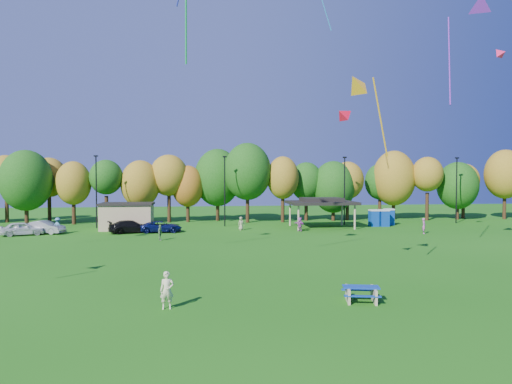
{
  "coord_description": "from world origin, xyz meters",
  "views": [
    {
      "loc": [
        -1.52,
        -18.79,
        6.5
      ],
      "look_at": [
        1.68,
        6.0,
        5.62
      ],
      "focal_mm": 32.0,
      "sensor_mm": 36.0,
      "label": 1
    }
  ],
  "objects": [
    {
      "name": "ground",
      "position": [
        0.0,
        0.0,
        0.0
      ],
      "size": [
        160.0,
        160.0,
        0.0
      ],
      "primitive_type": "plane",
      "color": "#19600F",
      "rests_on": "ground"
    },
    {
      "name": "tree_line",
      "position": [
        -1.03,
        45.51,
        5.91
      ],
      "size": [
        93.57,
        10.55,
        11.15
      ],
      "color": "black",
      "rests_on": "ground"
    },
    {
      "name": "lamp_posts",
      "position": [
        2.0,
        40.0,
        4.9
      ],
      "size": [
        64.5,
        0.25,
        9.09
      ],
      "color": "black",
      "rests_on": "ground"
    },
    {
      "name": "utility_building",
      "position": [
        -10.0,
        38.0,
        1.64
      ],
      "size": [
        6.3,
        4.3,
        3.25
      ],
      "color": "tan",
      "rests_on": "ground"
    },
    {
      "name": "pavilion",
      "position": [
        14.0,
        37.0,
        3.23
      ],
      "size": [
        8.2,
        6.2,
        3.77
      ],
      "color": "tan",
      "rests_on": "ground"
    },
    {
      "name": "porta_potties",
      "position": [
        22.4,
        37.81,
        1.1
      ],
      "size": [
        3.75,
        2.58,
        2.18
      ],
      "color": "#0C3B9F",
      "rests_on": "ground"
    },
    {
      "name": "picnic_table",
      "position": [
        6.85,
        3.68,
        0.47
      ],
      "size": [
        2.14,
        1.89,
        0.8
      ],
      "rotation": [
        0.0,
        0.0,
        -0.22
      ],
      "color": "tan",
      "rests_on": "ground"
    },
    {
      "name": "kite_flyer",
      "position": [
        -3.01,
        3.65,
        0.92
      ],
      "size": [
        0.7,
        0.48,
        1.84
      ],
      "primitive_type": "imported",
      "rotation": [
        0.0,
        0.0,
        0.06
      ],
      "color": "beige",
      "rests_on": "ground"
    },
    {
      "name": "car_a",
      "position": [
        -20.52,
        33.75,
        0.76
      ],
      "size": [
        4.79,
        3.13,
        1.52
      ],
      "primitive_type": "imported",
      "rotation": [
        0.0,
        0.0,
        1.9
      ],
      "color": "silver",
      "rests_on": "ground"
    },
    {
      "name": "car_b",
      "position": [
        -18.56,
        34.89,
        0.73
      ],
      "size": [
        4.7,
        2.75,
        1.47
      ],
      "primitive_type": "imported",
      "rotation": [
        0.0,
        0.0,
        1.28
      ],
      "color": "gray",
      "rests_on": "ground"
    },
    {
      "name": "car_c",
      "position": [
        -5.66,
        34.55,
        0.65
      ],
      "size": [
        4.82,
        2.47,
        1.3
      ],
      "primitive_type": "imported",
      "rotation": [
        0.0,
        0.0,
        1.64
      ],
      "color": "#0D144F",
      "rests_on": "ground"
    },
    {
      "name": "car_d",
      "position": [
        -9.04,
        34.45,
        0.73
      ],
      "size": [
        5.42,
        3.46,
        1.46
      ],
      "primitive_type": "imported",
      "rotation": [
        0.0,
        0.0,
        1.87
      ],
      "color": "black",
      "rests_on": "ground"
    },
    {
      "name": "far_person_0",
      "position": [
        23.81,
        29.52,
        0.88
      ],
      "size": [
        0.65,
        0.76,
        1.75
      ],
      "primitive_type": "imported",
      "rotation": [
        0.0,
        0.0,
        1.12
      ],
      "color": "#C65DA7",
      "rests_on": "ground"
    },
    {
      "name": "far_person_1",
      "position": [
        -5.27,
        27.88,
        0.8
      ],
      "size": [
        0.61,
        1.0,
        1.6
      ],
      "primitive_type": "imported",
      "rotation": [
        0.0,
        0.0,
        1.32
      ],
      "color": "#608C55",
      "rests_on": "ground"
    },
    {
      "name": "far_person_2",
      "position": [
        3.7,
        35.65,
        0.8
      ],
      "size": [
        0.93,
        0.8,
        1.61
      ],
      "primitive_type": "imported",
      "rotation": [
        0.0,
        0.0,
        0.45
      ],
      "color": "tan",
      "rests_on": "ground"
    },
    {
      "name": "far_person_3",
      "position": [
        10.45,
        33.6,
        0.84
      ],
      "size": [
        1.2,
        1.61,
        1.69
      ],
      "primitive_type": "imported",
      "rotation": [
        0.0,
        0.0,
        5.22
      ],
      "color": "#AA47A5",
      "rests_on": "ground"
    },
    {
      "name": "far_person_4",
      "position": [
        -17.14,
        34.82,
        0.91
      ],
      "size": [
        1.36,
        1.15,
        1.83
      ],
      "primitive_type": "imported",
      "rotation": [
        0.0,
        0.0,
        2.65
      ],
      "color": "teal",
      "rests_on": "ground"
    },
    {
      "name": "kite_0",
      "position": [
        7.9,
        9.27,
        10.42
      ],
      "size": [
        1.51,
        1.35,
        1.27
      ],
      "color": "red"
    },
    {
      "name": "kite_11",
      "position": [
        19.33,
        13.17,
        19.25
      ],
      "size": [
        2.99,
        4.9,
        8.56
      ],
      "color": "purple"
    },
    {
      "name": "kite_12",
      "position": [
        8.53,
        9.12,
        12.3
      ],
      "size": [
        3.12,
        2.58,
        5.55
      ],
      "color": "#FFA91A"
    },
    {
      "name": "kite_14",
      "position": [
        26.06,
        20.32,
        17.87
      ],
      "size": [
        1.4,
        1.56,
        1.27
      ],
      "color": "#E71B51"
    }
  ]
}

